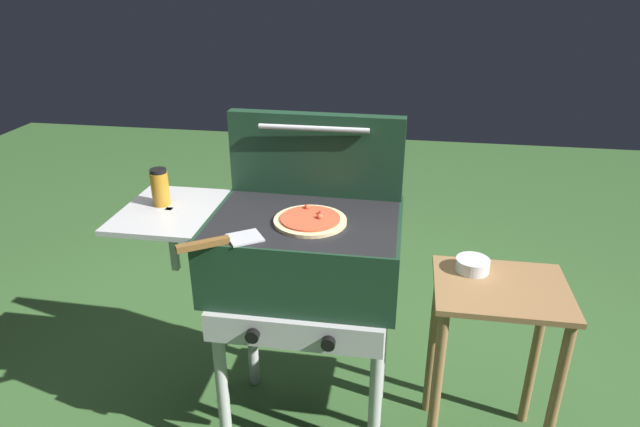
{
  "coord_description": "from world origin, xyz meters",
  "views": [
    {
      "loc": [
        0.31,
        -1.63,
        1.67
      ],
      "look_at": [
        0.05,
        0.0,
        0.92
      ],
      "focal_mm": 30.79,
      "sensor_mm": 36.0,
      "label": 1
    }
  ],
  "objects_px": {
    "spatula": "(221,241)",
    "topping_bowl_near": "(472,265)",
    "prep_table": "(494,334)",
    "grill": "(301,256)",
    "sauce_jar": "(160,187)",
    "pizza_pepperoni": "(310,220)"
  },
  "relations": [
    {
      "from": "grill",
      "to": "spatula",
      "type": "bearing_deg",
      "value": -133.08
    },
    {
      "from": "spatula",
      "to": "sauce_jar",
      "type": "bearing_deg",
      "value": 139.76
    },
    {
      "from": "pizza_pepperoni",
      "to": "spatula",
      "type": "bearing_deg",
      "value": -141.55
    },
    {
      "from": "pizza_pepperoni",
      "to": "spatula",
      "type": "xyz_separation_m",
      "value": [
        -0.24,
        -0.19,
        -0.0
      ]
    },
    {
      "from": "prep_table",
      "to": "sauce_jar",
      "type": "bearing_deg",
      "value": 178.51
    },
    {
      "from": "pizza_pepperoni",
      "to": "sauce_jar",
      "type": "height_order",
      "value": "sauce_jar"
    },
    {
      "from": "grill",
      "to": "topping_bowl_near",
      "type": "xyz_separation_m",
      "value": [
        0.58,
        0.09,
        -0.03
      ]
    },
    {
      "from": "sauce_jar",
      "to": "topping_bowl_near",
      "type": "height_order",
      "value": "sauce_jar"
    },
    {
      "from": "spatula",
      "to": "pizza_pepperoni",
      "type": "bearing_deg",
      "value": 38.45
    },
    {
      "from": "topping_bowl_near",
      "to": "pizza_pepperoni",
      "type": "bearing_deg",
      "value": -167.69
    },
    {
      "from": "sauce_jar",
      "to": "prep_table",
      "type": "distance_m",
      "value": 1.26
    },
    {
      "from": "grill",
      "to": "topping_bowl_near",
      "type": "distance_m",
      "value": 0.59
    },
    {
      "from": "pizza_pepperoni",
      "to": "prep_table",
      "type": "bearing_deg",
      "value": 2.8
    },
    {
      "from": "grill",
      "to": "pizza_pepperoni",
      "type": "distance_m",
      "value": 0.16
    },
    {
      "from": "prep_table",
      "to": "grill",
      "type": "bearing_deg",
      "value": -179.63
    },
    {
      "from": "grill",
      "to": "prep_table",
      "type": "bearing_deg",
      "value": 0.37
    },
    {
      "from": "pizza_pepperoni",
      "to": "topping_bowl_near",
      "type": "height_order",
      "value": "pizza_pepperoni"
    },
    {
      "from": "spatula",
      "to": "topping_bowl_near",
      "type": "bearing_deg",
      "value": 21.52
    },
    {
      "from": "prep_table",
      "to": "topping_bowl_near",
      "type": "distance_m",
      "value": 0.25
    },
    {
      "from": "grill",
      "to": "sauce_jar",
      "type": "height_order",
      "value": "sauce_jar"
    },
    {
      "from": "sauce_jar",
      "to": "spatula",
      "type": "bearing_deg",
      "value": -40.24
    },
    {
      "from": "spatula",
      "to": "topping_bowl_near",
      "type": "relative_size",
      "value": 2.13
    }
  ]
}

